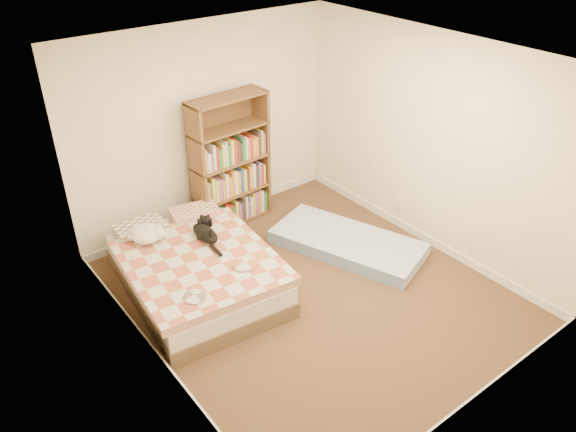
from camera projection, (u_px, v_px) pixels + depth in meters
room at (313, 194)px, 5.40m from camera, size 3.51×4.01×2.51m
bed at (195, 269)px, 5.98m from camera, size 1.60×2.09×0.52m
bookshelf at (230, 178)px, 7.00m from camera, size 1.02×0.40×1.67m
floor_mattress at (347, 243)px, 6.68m from camera, size 1.35×1.93×0.16m
black_cat at (204, 232)px, 6.04m from camera, size 0.37×0.71×0.16m
white_dog at (147, 234)px, 5.98m from camera, size 0.36×0.36×0.17m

